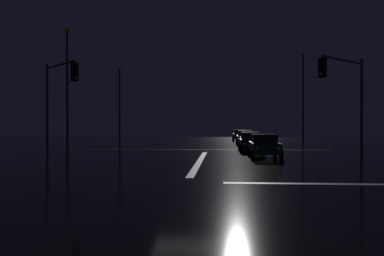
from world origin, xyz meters
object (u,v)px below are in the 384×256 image
Objects in this scene: sedan_black at (251,142)px; sedan_red at (250,139)px; traffic_signal_ne at (346,89)px; streetlamp_left_near at (67,81)px; sedan_white at (245,138)px; streetlamp_left_far at (120,101)px; sedan_orange at (240,135)px; sedan_green at (264,146)px; traffic_signal_nw at (58,92)px; streetlamp_right_far at (303,93)px; sedan_blue at (245,136)px.

sedan_red is at bearing 86.99° from sedan_black.
traffic_signal_ne is 19.96m from streetlamp_left_near.
sedan_black is at bearing -90.82° from sedan_white.
streetlamp_left_far reaches higher than sedan_white.
streetlamp_left_near is at bearing -118.35° from sedan_orange.
sedan_green is at bearing -89.21° from sedan_white.
streetlamp_left_far is at bearing 90.00° from streetlamp_left_near.
sedan_black is 16.46m from traffic_signal_nw.
sedan_green is 6.71m from sedan_black.
sedan_orange is 0.50× the size of streetlamp_left_far.
sedan_red is 20.81m from traffic_signal_nw.
sedan_white and sedan_orange have the same top height.
streetlamp_left_near reaches higher than sedan_red.
streetlamp_left_near is 26.28m from streetlamp_right_far.
traffic_signal_nw is (-12.69, -3.72, 3.40)m from sedan_green.
streetlamp_left_near is (-14.68, -20.78, 4.72)m from sedan_blue.
sedan_white is (-0.25, 17.85, 0.00)m from sedan_green.
streetlamp_right_far reaches higher than sedan_green.
streetlamp_left_near is at bearing -145.97° from sedan_red.
streetlamp_left_near is at bearing 160.89° from traffic_signal_ne.
traffic_signal_ne reaches higher than sedan_green.
sedan_orange is 35.25m from traffic_signal_nw.
sedan_orange is 33.44m from traffic_signal_ne.
sedan_green is 15.59m from streetlamp_left_near.
sedan_red is (0.31, 5.80, 0.00)m from sedan_black.
sedan_white is 0.70× the size of traffic_signal_ne.
sedan_blue is at bearing 142.19° from streetlamp_right_far.
sedan_orange is 13.31m from streetlamp_right_far.
streetlamp_left_far is at bearing 129.89° from traffic_signal_ne.
traffic_signal_ne is 1.01× the size of traffic_signal_nw.
traffic_signal_ne is at bearing -0.34° from traffic_signal_nw.
traffic_signal_nw is (-12.76, -27.21, 3.40)m from sedan_blue.
sedan_green is 0.70× the size of traffic_signal_ne.
sedan_black is 15.49m from streetlamp_left_near.
sedan_orange is 18.16m from streetlamp_left_far.
streetlamp_left_near reaches higher than sedan_black.
sedan_white is 0.71× the size of traffic_signal_nw.
streetlamp_left_far is (-14.51, 6.20, 4.23)m from sedan_red.
sedan_green and sedan_white have the same top height.
sedan_white is at bearing 101.62° from traffic_signal_ne.
streetlamp_left_far is 0.90× the size of streetlamp_left_near.
sedan_black is 16.80m from sedan_blue.
traffic_signal_nw is at bearing -139.70° from sedan_black.
streetlamp_right_far is (18.92, 22.42, 1.62)m from traffic_signal_nw.
sedan_green is at bearing 137.77° from traffic_signal_ne.
streetlamp_right_far reaches higher than streetlamp_left_far.
traffic_signal_nw is 29.38m from streetlamp_right_far.
streetlamp_left_near is (-1.92, 6.42, 1.32)m from traffic_signal_nw.
sedan_red is at bearing -89.12° from sedan_orange.
sedan_green is 6.66m from traffic_signal_ne.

